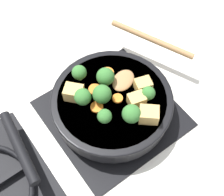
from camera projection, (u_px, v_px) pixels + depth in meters
ground_plane at (112, 114)px, 0.80m from camera, size 2.40×2.40×0.00m
front_burner_grate at (112, 112)px, 0.79m from camera, size 0.31×0.31×0.03m
skillet_pan at (111, 103)px, 0.76m from camera, size 0.29×0.41×0.05m
wooden_spoon at (140, 56)px, 0.79m from camera, size 0.23×0.24×0.02m
tofu_cube_center_large at (143, 85)px, 0.74m from camera, size 0.04×0.05×0.03m
tofu_cube_near_handle at (137, 100)px, 0.72m from camera, size 0.04×0.04×0.03m
tofu_cube_east_chunk at (149, 115)px, 0.69m from camera, size 0.05×0.06×0.03m
tofu_cube_west_chunk at (74, 93)px, 0.72m from camera, size 0.05×0.05×0.03m
broccoli_floret_near_spoon at (105, 116)px, 0.68m from camera, size 0.03×0.03×0.04m
broccoli_floret_center_top at (102, 94)px, 0.71m from camera, size 0.04×0.04×0.05m
broccoli_floret_east_rim at (79, 73)px, 0.75m from camera, size 0.04×0.04×0.04m
broccoli_floret_west_rim at (132, 114)px, 0.68m from camera, size 0.04×0.04×0.05m
broccoli_floret_north_edge at (148, 93)px, 0.72m from camera, size 0.03×0.03×0.04m
broccoli_floret_south_cluster at (105, 77)px, 0.74m from camera, size 0.04×0.04×0.05m
broccoli_floret_mid_floret at (83, 97)px, 0.71m from camera, size 0.04×0.04×0.05m
carrot_slice_orange_thin at (97, 108)px, 0.72m from camera, size 0.03×0.03×0.01m
carrot_slice_near_center at (107, 73)px, 0.77m from camera, size 0.03×0.03×0.01m
carrot_slice_edge_slice at (118, 98)px, 0.73m from camera, size 0.03×0.03×0.01m
carrot_slice_under_broccoli at (95, 89)px, 0.75m from camera, size 0.03×0.03×0.01m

